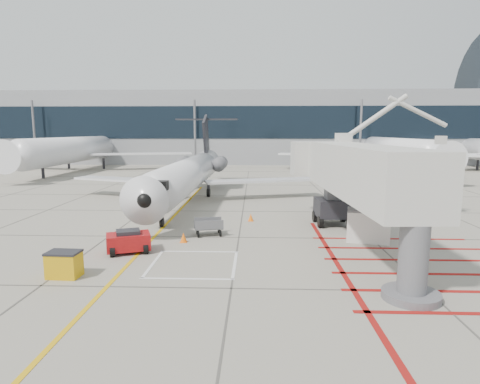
{
  "coord_description": "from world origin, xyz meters",
  "views": [
    {
      "loc": [
        0.94,
        -19.69,
        6.42
      ],
      "look_at": [
        0.0,
        6.0,
        2.5
      ],
      "focal_mm": 30.0,
      "sensor_mm": 36.0,
      "label": 1
    }
  ],
  "objects_px": {
    "jet_bridge": "(362,181)",
    "pushback_tug": "(128,241)",
    "regional_jet": "(182,159)",
    "spill_bin": "(64,264)"
  },
  "relations": [
    {
      "from": "jet_bridge",
      "to": "pushback_tug",
      "type": "xyz_separation_m",
      "value": [
        -12.4,
        -0.92,
        -3.14
      ]
    },
    {
      "from": "regional_jet",
      "to": "pushback_tug",
      "type": "xyz_separation_m",
      "value": [
        -0.57,
        -13.1,
        -3.42
      ]
    },
    {
      "from": "regional_jet",
      "to": "jet_bridge",
      "type": "height_order",
      "value": "regional_jet"
    },
    {
      "from": "regional_jet",
      "to": "jet_bridge",
      "type": "distance_m",
      "value": 16.98
    },
    {
      "from": "jet_bridge",
      "to": "spill_bin",
      "type": "xyz_separation_m",
      "value": [
        -14.11,
        -4.62,
        -3.19
      ]
    },
    {
      "from": "regional_jet",
      "to": "spill_bin",
      "type": "relative_size",
      "value": 22.76
    },
    {
      "from": "regional_jet",
      "to": "pushback_tug",
      "type": "relative_size",
      "value": 13.96
    },
    {
      "from": "regional_jet",
      "to": "jet_bridge",
      "type": "relative_size",
      "value": 1.64
    },
    {
      "from": "spill_bin",
      "to": "jet_bridge",
      "type": "bearing_deg",
      "value": 21.14
    },
    {
      "from": "jet_bridge",
      "to": "pushback_tug",
      "type": "distance_m",
      "value": 12.82
    }
  ]
}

